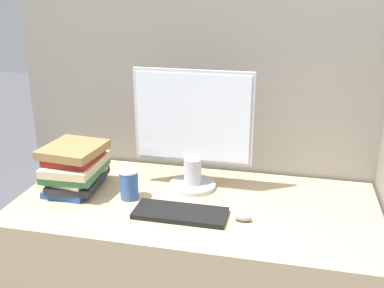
# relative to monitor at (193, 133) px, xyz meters

# --- Properties ---
(cubicle_panel_rear) EXTENTS (1.87, 0.04, 1.68)m
(cubicle_panel_rear) POSITION_rel_monitor_xyz_m (0.04, 0.25, -0.14)
(cubicle_panel_rear) COLOR gray
(cubicle_panel_rear) RESTS_ON ground_plane
(desk) EXTENTS (1.47, 0.71, 0.73)m
(desk) POSITION_rel_monitor_xyz_m (0.04, -0.14, -0.62)
(desk) COLOR tan
(desk) RESTS_ON ground_plane
(monitor) EXTENTS (0.51, 0.20, 0.52)m
(monitor) POSITION_rel_monitor_xyz_m (0.00, 0.00, 0.00)
(monitor) COLOR #B7B7BC
(monitor) RESTS_ON desk
(keyboard) EXTENTS (0.36, 0.15, 0.02)m
(keyboard) POSITION_rel_monitor_xyz_m (0.01, -0.26, -0.24)
(keyboard) COLOR black
(keyboard) RESTS_ON desk
(mouse) EXTENTS (0.07, 0.04, 0.03)m
(mouse) POSITION_rel_monitor_xyz_m (0.25, -0.25, -0.24)
(mouse) COLOR gray
(mouse) RESTS_ON desk
(coffee_cup) EXTENTS (0.08, 0.08, 0.13)m
(coffee_cup) POSITION_rel_monitor_xyz_m (-0.23, -0.16, -0.19)
(coffee_cup) COLOR #335999
(coffee_cup) RESTS_ON desk
(book_stack) EXTENTS (0.25, 0.30, 0.21)m
(book_stack) POSITION_rel_monitor_xyz_m (-0.49, -0.14, -0.15)
(book_stack) COLOR #264C8C
(book_stack) RESTS_ON desk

